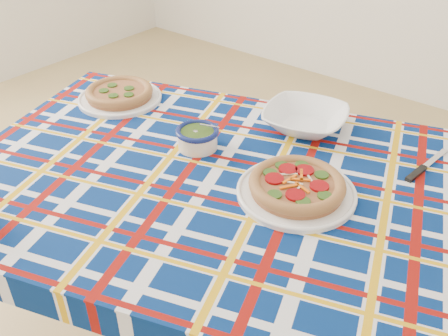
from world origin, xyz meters
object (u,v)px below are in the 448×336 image
Objects in this scene: dining_table at (239,204)px; serving_bowl at (305,119)px; main_focaccia_plate at (297,185)px; pesto_bowl at (197,136)px.

dining_table is 6.91× the size of serving_bowl.
serving_bowl reaches higher than dining_table.
dining_table is 0.35m from serving_bowl.
main_focaccia_plate is 0.33m from pesto_bowl.
main_focaccia_plate is at bearing -1.81° from dining_table.
pesto_bowl is at bearing 177.28° from main_focaccia_plate.
pesto_bowl is at bearing 144.61° from dining_table.
pesto_bowl reaches higher than main_focaccia_plate.
serving_bowl is at bearing 58.06° from pesto_bowl.
dining_table is at bearing -163.31° from main_focaccia_plate.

